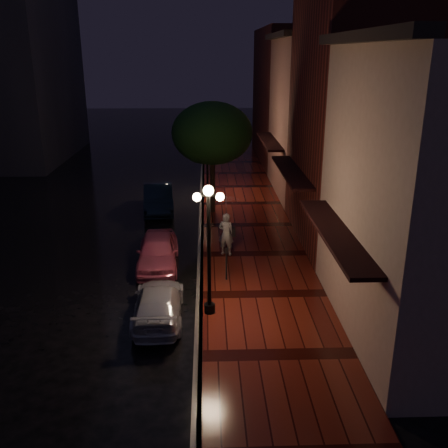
% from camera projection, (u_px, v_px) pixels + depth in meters
% --- Properties ---
extents(ground, '(120.00, 120.00, 0.00)m').
position_uv_depth(ground, '(201.00, 257.00, 21.20)').
color(ground, black).
rests_on(ground, ground).
extents(sidewalk, '(4.50, 60.00, 0.15)m').
position_uv_depth(sidewalk, '(253.00, 255.00, 21.25)').
color(sidewalk, '#43110C').
rests_on(sidewalk, ground).
extents(curb, '(0.25, 60.00, 0.15)m').
position_uv_depth(curb, '(201.00, 256.00, 21.18)').
color(curb, '#595451').
rests_on(curb, ground).
extents(storefront_near, '(5.00, 8.00, 8.50)m').
position_uv_depth(storefront_near, '(439.00, 199.00, 14.38)').
color(storefront_near, gray).
rests_on(storefront_near, ground).
extents(storefront_mid, '(5.00, 8.00, 11.00)m').
position_uv_depth(storefront_mid, '(361.00, 120.00, 21.53)').
color(storefront_mid, '#511914').
rests_on(storefront_mid, ground).
extents(storefront_far, '(5.00, 8.00, 9.00)m').
position_uv_depth(storefront_far, '(320.00, 120.00, 29.41)').
color(storefront_far, '#8C5951').
rests_on(storefront_far, ground).
extents(storefront_extra, '(5.00, 12.00, 10.00)m').
position_uv_depth(storefront_extra, '(292.00, 97.00, 38.70)').
color(storefront_extra, '#511914').
rests_on(storefront_extra, ground).
extents(streetlamp_near, '(0.96, 0.36, 4.31)m').
position_uv_depth(streetlamp_near, '(209.00, 243.00, 15.64)').
color(streetlamp_near, black).
rests_on(streetlamp_near, sidewalk).
extents(streetlamp_far, '(0.96, 0.36, 4.31)m').
position_uv_depth(streetlamp_far, '(207.00, 156.00, 28.87)').
color(streetlamp_far, black).
rests_on(streetlamp_far, sidewalk).
extents(street_tree, '(4.16, 4.16, 5.80)m').
position_uv_depth(street_tree, '(212.00, 135.00, 25.50)').
color(street_tree, black).
rests_on(street_tree, sidewalk).
extents(pink_car, '(1.73, 4.01, 1.35)m').
position_uv_depth(pink_car, '(158.00, 251.00, 20.08)').
color(pink_car, '#D25674').
rests_on(pink_car, ground).
extents(navy_car, '(1.97, 4.54, 1.45)m').
position_uv_depth(navy_car, '(158.00, 198.00, 27.15)').
color(navy_car, black).
rests_on(navy_car, ground).
extents(silver_car, '(1.67, 3.91, 1.12)m').
position_uv_depth(silver_car, '(158.00, 303.00, 16.15)').
color(silver_car, '#B9B9C1').
rests_on(silver_car, ground).
extents(woman_with_umbrella, '(1.06, 1.08, 2.56)m').
position_uv_depth(woman_with_umbrella, '(226.00, 216.00, 20.62)').
color(woman_with_umbrella, white).
rests_on(woman_with_umbrella, sidewalk).
extents(parking_meter, '(0.14, 0.12, 1.28)m').
position_uv_depth(parking_meter, '(226.00, 260.00, 18.56)').
color(parking_meter, black).
rests_on(parking_meter, sidewalk).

